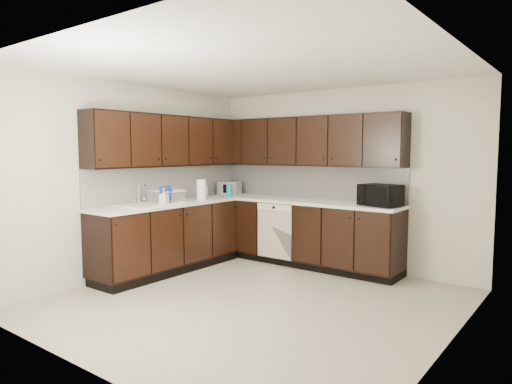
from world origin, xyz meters
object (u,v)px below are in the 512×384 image
(sink, at_px, (150,209))
(microwave, at_px, (380,195))
(storage_bin, at_px, (166,196))
(toaster_oven, at_px, (230,188))
(blue_pitcher, at_px, (166,195))

(sink, height_order, microwave, microwave)
(sink, height_order, storage_bin, sink)
(sink, xyz_separation_m, microwave, (2.43, 1.66, 0.20))
(sink, distance_m, storage_bin, 0.35)
(microwave, xyz_separation_m, toaster_oven, (-2.50, 0.01, -0.03))
(storage_bin, bearing_deg, blue_pitcher, -45.51)
(sink, height_order, toaster_oven, sink)
(microwave, bearing_deg, sink, -132.69)
(storage_bin, bearing_deg, toaster_oven, 91.41)
(sink, bearing_deg, microwave, 34.34)
(microwave, relative_size, storage_bin, 1.21)
(storage_bin, distance_m, blue_pitcher, 0.16)
(sink, relative_size, storage_bin, 2.00)
(toaster_oven, bearing_deg, sink, -104.85)
(microwave, bearing_deg, toaster_oven, -167.33)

